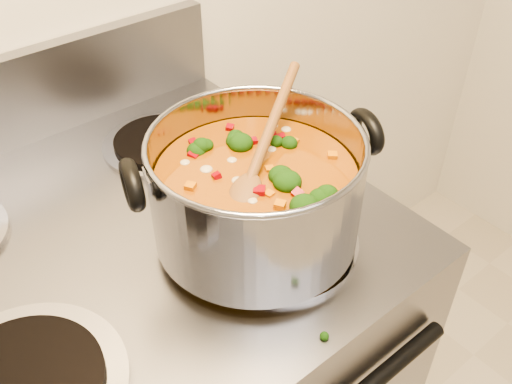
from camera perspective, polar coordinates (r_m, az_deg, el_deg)
stockpot at (r=0.77m, az=-0.05°, el=-0.00°), size 0.35×0.29×0.17m
wooden_spoon at (r=0.75m, az=0.33°, el=3.56°), size 0.24×0.16×0.09m
cooktop_crumbs at (r=0.84m, az=-9.80°, el=-4.47°), size 0.22×0.39×0.01m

